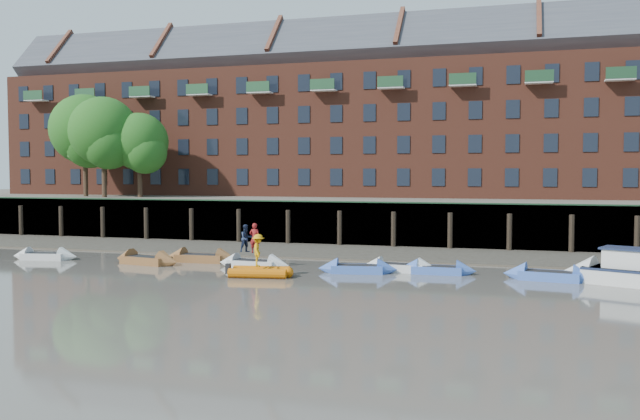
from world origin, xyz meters
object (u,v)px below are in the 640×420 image
at_px(rib_tender, 262,272).
at_px(rowboat_2, 201,258).
at_px(person_rower_a, 255,238).
at_px(person_rower_b, 246,238).
at_px(rowboat_4, 357,269).
at_px(rowboat_6, 437,270).
at_px(rowboat_5, 400,268).
at_px(rowboat_0, 45,256).
at_px(rowboat_1, 146,260).
at_px(person_rib_crew, 258,250).
at_px(rowboat_3, 254,264).
at_px(rowboat_7, 549,276).
at_px(motor_launch, 613,272).

bearing_deg(rib_tender, rowboat_2, 133.19).
height_order(person_rower_a, person_rower_b, person_rower_a).
bearing_deg(person_rower_a, person_rower_b, -18.53).
height_order(rowboat_4, rowboat_6, rowboat_4).
height_order(rowboat_5, person_rower_a, person_rower_a).
height_order(rowboat_0, rowboat_1, rowboat_1).
distance_m(rowboat_0, rowboat_5, 22.05).
relative_size(rowboat_0, rowboat_2, 0.92).
bearing_deg(person_rib_crew, rowboat_2, 30.95).
bearing_deg(rowboat_1, rowboat_4, 11.10).
distance_m(rowboat_4, rowboat_6, 4.25).
bearing_deg(rowboat_5, rowboat_4, -146.69).
bearing_deg(person_rower_a, rowboat_4, 177.20).
bearing_deg(rowboat_4, rowboat_1, 171.73).
xyz_separation_m(rowboat_3, person_rower_a, (0.08, -0.02, 1.48)).
bearing_deg(rowboat_3, rowboat_7, 4.11).
height_order(rowboat_0, person_rower_b, person_rower_b).
height_order(rowboat_1, motor_launch, motor_launch).
distance_m(rowboat_3, person_rib_crew, 3.54).
xyz_separation_m(motor_launch, person_rower_b, (-19.37, 0.32, 1.06)).
bearing_deg(rowboat_6, rowboat_7, -7.53).
bearing_deg(person_rower_b, rowboat_5, -43.72).
distance_m(rowboat_0, person_rower_a, 13.98).
height_order(rowboat_3, person_rib_crew, person_rib_crew).
height_order(rowboat_7, person_rower_a, person_rower_a).
relative_size(motor_launch, person_rib_crew, 3.46).
xyz_separation_m(rowboat_5, rib_tender, (-6.53, -3.86, 0.03)).
distance_m(rowboat_2, rib_tender, 7.18).
height_order(rowboat_1, rib_tender, rowboat_1).
height_order(rowboat_1, person_rib_crew, person_rib_crew).
distance_m(rowboat_6, person_rib_crew, 9.59).
relative_size(rowboat_0, person_rib_crew, 2.55).
bearing_deg(rowboat_2, rib_tender, -40.15).
height_order(rowboat_6, person_rower_a, person_rower_a).
height_order(rowboat_7, rib_tender, rowboat_7).
relative_size(rowboat_4, rowboat_5, 1.02).
height_order(rowboat_4, rowboat_5, rowboat_4).
bearing_deg(person_rower_b, rowboat_2, 111.11).
bearing_deg(rib_tender, motor_launch, 0.54).
height_order(rowboat_6, motor_launch, motor_launch).
bearing_deg(rowboat_2, person_rower_b, -22.50).
relative_size(rowboat_0, person_rower_a, 2.53).
bearing_deg(rowboat_4, rib_tender, -157.34).
height_order(rowboat_3, person_rower_a, person_rower_a).
bearing_deg(rowboat_2, rowboat_6, -5.30).
bearing_deg(person_rib_crew, rowboat_6, -86.96).
distance_m(rowboat_1, rowboat_2, 3.24).
relative_size(rowboat_0, person_rower_b, 2.69).
relative_size(rowboat_3, rib_tender, 1.31).
height_order(rowboat_0, rib_tender, rowboat_0).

